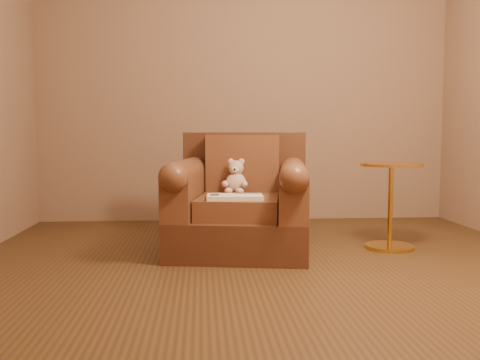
{
  "coord_description": "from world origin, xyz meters",
  "views": [
    {
      "loc": [
        -0.43,
        -3.26,
        0.85
      ],
      "look_at": [
        -0.16,
        0.48,
        0.53
      ],
      "focal_mm": 40.0,
      "sensor_mm": 36.0,
      "label": 1
    }
  ],
  "objects": [
    {
      "name": "floor",
      "position": [
        0.0,
        0.0,
        0.0
      ],
      "size": [
        4.0,
        4.0,
        0.0
      ],
      "primitive_type": "plane",
      "color": "#4E331A",
      "rests_on": "ground"
    },
    {
      "name": "teddy_bear",
      "position": [
        -0.18,
        0.65,
        0.51
      ],
      "size": [
        0.19,
        0.22,
        0.26
      ],
      "rotation": [
        0.0,
        0.0,
        -0.21
      ],
      "color": "#D7AE96",
      "rests_on": "armchair"
    },
    {
      "name": "armchair",
      "position": [
        -0.15,
        0.57,
        0.33
      ],
      "size": [
        1.09,
        1.05,
        0.86
      ],
      "rotation": [
        0.0,
        0.0,
        -0.16
      ],
      "color": "#4B2919",
      "rests_on": "floor"
    },
    {
      "name": "guidebook",
      "position": [
        -0.21,
        0.31,
        0.43
      ],
      "size": [
        0.38,
        0.24,
        0.03
      ],
      "rotation": [
        0.0,
        0.0,
        -0.02
      ],
      "color": "beige",
      "rests_on": "armchair"
    },
    {
      "name": "side_table",
      "position": [
        0.96,
        0.57,
        0.34
      ],
      "size": [
        0.45,
        0.45,
        0.64
      ],
      "color": "gold",
      "rests_on": "floor"
    }
  ]
}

